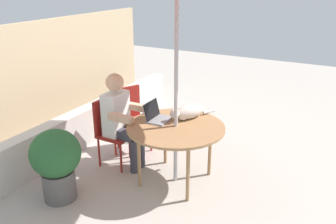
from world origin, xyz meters
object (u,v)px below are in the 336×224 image
at_px(patio_table, 176,130).
at_px(person_seated, 121,116).
at_px(laptop, 155,115).
at_px(potted_plant_near_fence, 56,160).
at_px(cat, 188,112).
at_px(chair_occupied, 111,126).
at_px(chair_empty, 130,114).

bearing_deg(patio_table, person_seated, 90.00).
height_order(laptop, potted_plant_near_fence, laptop).
bearing_deg(laptop, patio_table, -99.99).
bearing_deg(potted_plant_near_fence, person_seated, -10.89).
xyz_separation_m(person_seated, laptop, (0.05, -0.47, 0.09)).
xyz_separation_m(laptop, cat, (0.22, -0.32, 0.02)).
bearing_deg(person_seated, laptop, -83.65).
height_order(chair_occupied, person_seated, person_seated).
distance_m(patio_table, cat, 0.30).
xyz_separation_m(patio_table, laptop, (0.05, 0.30, 0.11)).
bearing_deg(patio_table, potted_plant_near_fence, 134.60).
xyz_separation_m(person_seated, potted_plant_near_fence, (-0.93, 0.18, -0.21)).
distance_m(laptop, cat, 0.39).
relative_size(patio_table, person_seated, 0.92).
bearing_deg(person_seated, chair_empty, 21.39).
bearing_deg(laptop, chair_empty, 57.07).
height_order(chair_occupied, laptop, laptop).
xyz_separation_m(chair_occupied, potted_plant_near_fence, (-0.93, 0.02, -0.04)).
distance_m(patio_table, chair_occupied, 0.93).
distance_m(chair_empty, potted_plant_near_fence, 1.41).
bearing_deg(laptop, person_seated, 96.35).
relative_size(patio_table, chair_empty, 1.28).
bearing_deg(chair_occupied, patio_table, -90.00).
bearing_deg(cat, chair_occupied, 106.03).
xyz_separation_m(chair_empty, laptop, (-0.42, -0.65, 0.26)).
bearing_deg(potted_plant_near_fence, chair_empty, 0.31).
height_order(chair_empty, person_seated, person_seated).
bearing_deg(chair_occupied, chair_empty, 3.57).
bearing_deg(cat, person_seated, 109.01).
bearing_deg(chair_occupied, potted_plant_near_fence, 178.64).
relative_size(chair_empty, cat, 1.48).
bearing_deg(chair_empty, person_seated, -158.61).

